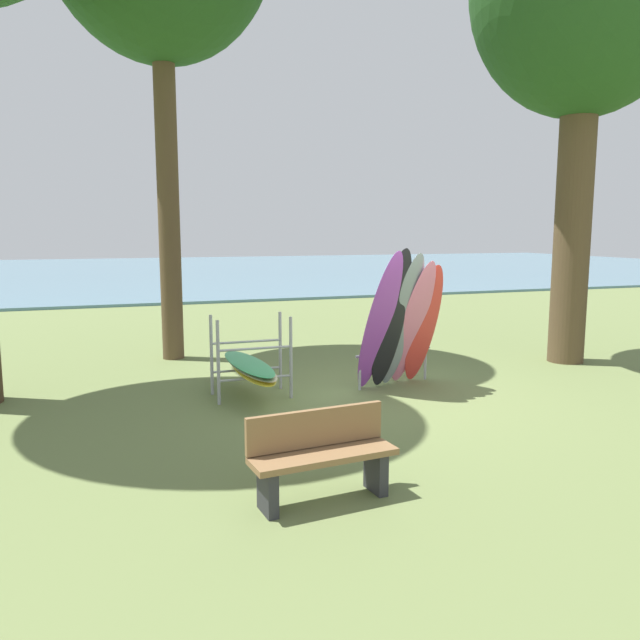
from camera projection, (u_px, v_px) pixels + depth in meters
The scene contains 5 objects.
ground_plane at pixel (388, 395), 9.61m from camera, with size 80.00×80.00×0.00m, color olive.
lake_water at pixel (174, 271), 38.64m from camera, with size 80.00×36.00×0.10m, color slate.
leaning_board_pile at pixel (401, 323), 9.86m from camera, with size 1.59×1.19×2.28m.
board_storage_rack at pixel (251, 366), 9.49m from camera, with size 1.15×2.13×1.25m.
park_bench at pixel (321, 454), 5.83m from camera, with size 1.43×0.55×0.85m.
Camera 1 is at (-4.06, -8.48, 2.53)m, focal length 34.84 mm.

